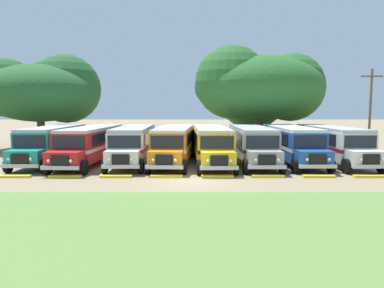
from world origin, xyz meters
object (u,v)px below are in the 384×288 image
at_px(parked_bus_slot_3, 174,143).
at_px(parked_bus_slot_4, 211,143).
at_px(parked_bus_slot_5, 251,143).
at_px(broad_shade_tree, 258,88).
at_px(utility_pole, 370,112).
at_px(parked_bus_slot_2, 134,142).
at_px(secondary_tree, 43,91).
at_px(parked_bus_slot_7, 332,142).
at_px(parked_bus_slot_6, 291,142).
at_px(parked_bus_slot_1, 91,143).
at_px(parked_bus_slot_0, 53,142).

relative_size(parked_bus_slot_3, parked_bus_slot_4, 1.00).
xyz_separation_m(parked_bus_slot_5, broad_shade_tree, (2.45, 10.83, 4.87)).
height_order(parked_bus_slot_3, parked_bus_slot_5, same).
xyz_separation_m(parked_bus_slot_4, utility_pole, (13.34, 2.16, 2.42)).
bearing_deg(parked_bus_slot_2, parked_bus_slot_5, 88.16).
bearing_deg(parked_bus_slot_4, utility_pole, 97.61).
xyz_separation_m(broad_shade_tree, secondary_tree, (-22.97, -0.67, -0.31)).
bearing_deg(parked_bus_slot_7, parked_bus_slot_6, -93.29).
xyz_separation_m(parked_bus_slot_1, parked_bus_slot_7, (18.99, 0.51, 0.00)).
height_order(parked_bus_slot_1, utility_pole, utility_pole).
xyz_separation_m(parked_bus_slot_6, secondary_tree, (-23.74, 9.92, 4.55)).
relative_size(parked_bus_slot_0, utility_pole, 1.45).
xyz_separation_m(parked_bus_slot_6, broad_shade_tree, (-0.77, 10.59, 4.87)).
bearing_deg(secondary_tree, parked_bus_slot_2, -41.76).
bearing_deg(parked_bus_slot_6, parked_bus_slot_7, 88.34).
bearing_deg(broad_shade_tree, secondary_tree, -178.32).
xyz_separation_m(parked_bus_slot_5, secondary_tree, (-20.53, 10.16, 4.55)).
xyz_separation_m(parked_bus_slot_0, parked_bus_slot_1, (3.23, -0.73, 0.00)).
height_order(parked_bus_slot_0, secondary_tree, secondary_tree).
xyz_separation_m(parked_bus_slot_2, parked_bus_slot_6, (12.51, 0.11, 0.00)).
height_order(parked_bus_slot_0, parked_bus_slot_7, same).
height_order(parked_bus_slot_0, broad_shade_tree, broad_shade_tree).
distance_m(parked_bus_slot_0, utility_pole, 26.11).
relative_size(parked_bus_slot_5, parked_bus_slot_7, 1.00).
bearing_deg(parked_bus_slot_7, parked_bus_slot_1, -90.90).
relative_size(parked_bus_slot_0, parked_bus_slot_5, 1.00).
bearing_deg(secondary_tree, parked_bus_slot_7, -20.29).
relative_size(parked_bus_slot_5, utility_pole, 1.44).
height_order(parked_bus_slot_2, broad_shade_tree, broad_shade_tree).
xyz_separation_m(parked_bus_slot_0, parked_bus_slot_6, (19.00, -0.17, 0.00)).
relative_size(parked_bus_slot_4, parked_bus_slot_5, 1.00).
relative_size(parked_bus_slot_4, parked_bus_slot_7, 1.00).
bearing_deg(parked_bus_slot_1, broad_shade_tree, 129.66).
relative_size(parked_bus_slot_0, broad_shade_tree, 0.76).
distance_m(parked_bus_slot_2, parked_bus_slot_5, 9.30).
height_order(parked_bus_slot_4, parked_bus_slot_7, same).
height_order(parked_bus_slot_6, broad_shade_tree, broad_shade_tree).
distance_m(parked_bus_slot_0, broad_shade_tree, 21.56).
xyz_separation_m(parked_bus_slot_2, secondary_tree, (-11.23, 10.02, 4.55)).
height_order(parked_bus_slot_3, parked_bus_slot_7, same).
xyz_separation_m(parked_bus_slot_3, parked_bus_slot_5, (6.08, 0.05, 0.00)).
bearing_deg(parked_bus_slot_2, parked_bus_slot_1, -83.09).
bearing_deg(parked_bus_slot_6, utility_pole, 102.08).
bearing_deg(parked_bus_slot_4, parked_bus_slot_2, -95.98).
xyz_separation_m(parked_bus_slot_0, broad_shade_tree, (18.24, 10.42, 4.87)).
relative_size(parked_bus_slot_4, broad_shade_tree, 0.76).
height_order(parked_bus_slot_6, parked_bus_slot_7, same).
relative_size(parked_bus_slot_1, broad_shade_tree, 0.76).
distance_m(parked_bus_slot_1, parked_bus_slot_6, 15.78).
distance_m(parked_bus_slot_2, utility_pole, 19.69).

